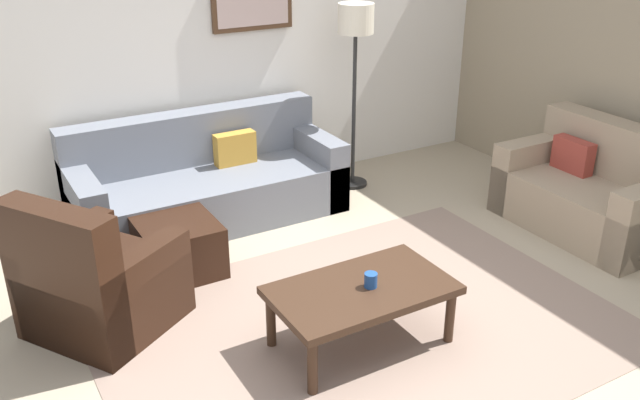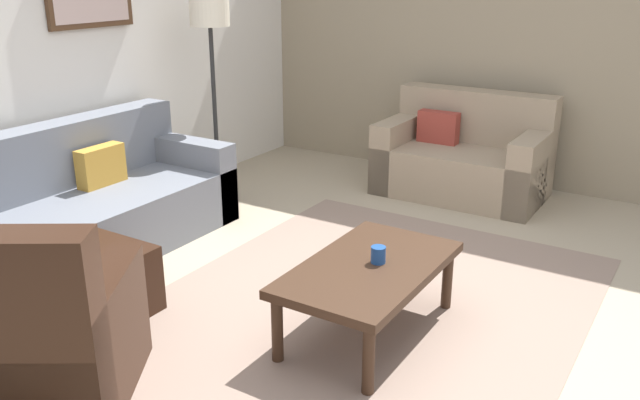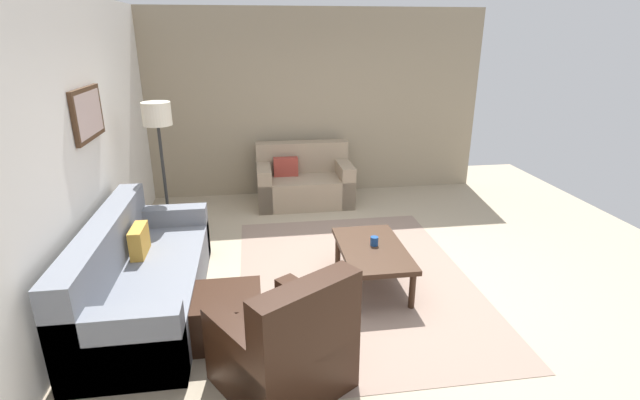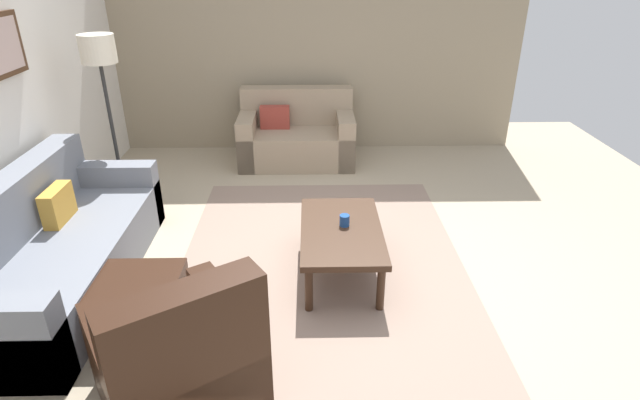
{
  "view_description": "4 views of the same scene",
  "coord_description": "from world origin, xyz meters",
  "px_view_note": "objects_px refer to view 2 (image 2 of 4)",
  "views": [
    {
      "loc": [
        -2.1,
        -3.09,
        2.57
      ],
      "look_at": [
        -0.09,
        0.39,
        0.77
      ],
      "focal_mm": 38.3,
      "sensor_mm": 36.0,
      "label": 1
    },
    {
      "loc": [
        -2.95,
        -1.61,
        1.91
      ],
      "look_at": [
        0.08,
        0.28,
        0.64
      ],
      "focal_mm": 37.02,
      "sensor_mm": 36.0,
      "label": 2
    },
    {
      "loc": [
        -4.19,
        0.98,
        2.43
      ],
      "look_at": [
        0.19,
        0.34,
        0.83
      ],
      "focal_mm": 26.02,
      "sensor_mm": 36.0,
      "label": 3
    },
    {
      "loc": [
        -3.59,
        0.09,
        2.34
      ],
      "look_at": [
        -0.24,
        0.02,
        0.73
      ],
      "focal_mm": 28.34,
      "sensor_mm": 36.0,
      "label": 4
    }
  ],
  "objects_px": {
    "lamp_standing": "(210,31)",
    "couch_loveseat": "(465,159)",
    "coffee_table": "(369,273)",
    "cup": "(378,255)",
    "armchair_leather": "(32,348)",
    "couch_main": "(72,213)",
    "ottoman": "(93,285)"
  },
  "relations": [
    {
      "from": "lamp_standing",
      "to": "couch_loveseat",
      "type": "bearing_deg",
      "value": -55.21
    },
    {
      "from": "coffee_table",
      "to": "lamp_standing",
      "type": "xyz_separation_m",
      "value": [
        1.34,
        2.19,
        1.05
      ]
    },
    {
      "from": "coffee_table",
      "to": "lamp_standing",
      "type": "height_order",
      "value": "lamp_standing"
    },
    {
      "from": "lamp_standing",
      "to": "cup",
      "type": "bearing_deg",
      "value": -120.25
    },
    {
      "from": "armchair_leather",
      "to": "couch_main",
      "type": "bearing_deg",
      "value": 46.05
    },
    {
      "from": "armchair_leather",
      "to": "lamp_standing",
      "type": "height_order",
      "value": "lamp_standing"
    },
    {
      "from": "ottoman",
      "to": "coffee_table",
      "type": "bearing_deg",
      "value": -64.53
    },
    {
      "from": "ottoman",
      "to": "lamp_standing",
      "type": "bearing_deg",
      "value": 21.12
    },
    {
      "from": "armchair_leather",
      "to": "coffee_table",
      "type": "xyz_separation_m",
      "value": [
        1.37,
        -0.97,
        0.05
      ]
    },
    {
      "from": "couch_loveseat",
      "to": "ottoman",
      "type": "height_order",
      "value": "couch_loveseat"
    },
    {
      "from": "couch_main",
      "to": "couch_loveseat",
      "type": "xyz_separation_m",
      "value": [
        2.71,
        -1.84,
        0.01
      ]
    },
    {
      "from": "couch_main",
      "to": "lamp_standing",
      "type": "relative_size",
      "value": 1.32
    },
    {
      "from": "ottoman",
      "to": "armchair_leather",
      "type": "bearing_deg",
      "value": -147.48
    },
    {
      "from": "coffee_table",
      "to": "lamp_standing",
      "type": "bearing_deg",
      "value": 58.56
    },
    {
      "from": "armchair_leather",
      "to": "coffee_table",
      "type": "bearing_deg",
      "value": -35.22
    },
    {
      "from": "couch_loveseat",
      "to": "ottoman",
      "type": "xyz_separation_m",
      "value": [
        -3.25,
        1.0,
        -0.1
      ]
    },
    {
      "from": "couch_loveseat",
      "to": "lamp_standing",
      "type": "bearing_deg",
      "value": 124.79
    },
    {
      "from": "ottoman",
      "to": "coffee_table",
      "type": "distance_m",
      "value": 1.57
    },
    {
      "from": "couch_main",
      "to": "lamp_standing",
      "type": "distance_m",
      "value": 1.85
    },
    {
      "from": "couch_loveseat",
      "to": "lamp_standing",
      "type": "height_order",
      "value": "lamp_standing"
    },
    {
      "from": "couch_loveseat",
      "to": "coffee_table",
      "type": "xyz_separation_m",
      "value": [
        -2.58,
        -0.41,
        0.06
      ]
    },
    {
      "from": "couch_loveseat",
      "to": "coffee_table",
      "type": "height_order",
      "value": "couch_loveseat"
    },
    {
      "from": "ottoman",
      "to": "lamp_standing",
      "type": "relative_size",
      "value": 0.33
    },
    {
      "from": "couch_loveseat",
      "to": "coffee_table",
      "type": "relative_size",
      "value": 1.27
    },
    {
      "from": "armchair_leather",
      "to": "lamp_standing",
      "type": "relative_size",
      "value": 0.65
    },
    {
      "from": "coffee_table",
      "to": "cup",
      "type": "bearing_deg",
      "value": -30.72
    },
    {
      "from": "couch_main",
      "to": "cup",
      "type": "height_order",
      "value": "couch_main"
    },
    {
      "from": "couch_loveseat",
      "to": "armchair_leather",
      "type": "xyz_separation_m",
      "value": [
        -3.95,
        0.56,
        0.0
      ]
    },
    {
      "from": "couch_main",
      "to": "coffee_table",
      "type": "height_order",
      "value": "couch_main"
    },
    {
      "from": "coffee_table",
      "to": "couch_main",
      "type": "bearing_deg",
      "value": 93.48
    },
    {
      "from": "couch_loveseat",
      "to": "armchair_leather",
      "type": "distance_m",
      "value": 3.99
    },
    {
      "from": "couch_loveseat",
      "to": "coffee_table",
      "type": "distance_m",
      "value": 2.61
    }
  ]
}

